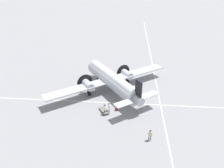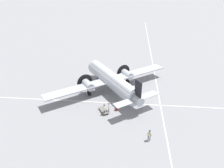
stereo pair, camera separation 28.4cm
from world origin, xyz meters
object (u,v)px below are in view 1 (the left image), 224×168
Objects in this scene: airliner_main at (111,79)px; crew_foreground at (150,134)px; ramp_agent at (109,106)px; passenger_boarding at (105,108)px; baggage_cart at (104,110)px; suitcase_near_door at (117,109)px.

crew_foreground is (6.68, -13.24, -1.52)m from airliner_main.
airliner_main is at bearing -5.27° from ramp_agent.
ramp_agent is at bearing -66.18° from passenger_boarding.
ramp_agent reaches higher than passenger_boarding.
airliner_main is at bearing -33.08° from baggage_cart.
ramp_agent is 0.72× the size of baggage_cart.
baggage_cart is (-2.08, -0.53, 0.00)m from suitcase_near_door.
crew_foreground is 8.98m from passenger_boarding.
airliner_main is 38.42× the size of suitcase_near_door.
suitcase_near_door is (1.24, 0.50, -0.84)m from ramp_agent.
ramp_agent is at bearing 154.57° from crew_foreground.
crew_foreground is 9.56m from baggage_cart.
passenger_boarding is (-7.02, 5.60, 0.06)m from crew_foreground.
crew_foreground is at bearing 170.91° from airliner_main.
crew_foreground is 0.94× the size of ramp_agent.
baggage_cart is at bearing 84.42° from ramp_agent.
ramp_agent is (-6.37, 6.26, 0.04)m from crew_foreground.
passenger_boarding is at bearing 160.45° from crew_foreground.
crew_foreground is 0.95× the size of passenger_boarding.
airliner_main is 7.07m from suitcase_near_door.
passenger_boarding is 0.92m from ramp_agent.
baggage_cart is (-7.21, 6.22, -0.80)m from crew_foreground.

